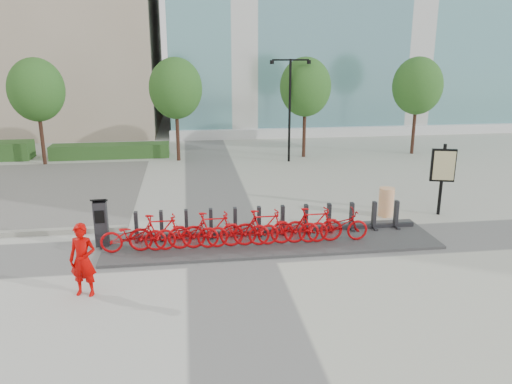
{
  "coord_description": "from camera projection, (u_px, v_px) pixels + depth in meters",
  "views": [
    {
      "loc": [
        -1.05,
        -13.13,
        5.44
      ],
      "look_at": [
        1.0,
        1.5,
        1.2
      ],
      "focal_mm": 35.0,
      "sensor_mm": 36.0,
      "label": 1
    }
  ],
  "objects": [
    {
      "name": "bike_7",
      "position": [
        313.0,
        225.0,
        14.25
      ],
      "size": [
        1.73,
        0.49,
        1.04
      ],
      "primitive_type": "imported",
      "rotation": [
        0.0,
        0.0,
        1.57
      ],
      "color": "#B00307",
      "rests_on": "dock_pad"
    },
    {
      "name": "tree_1",
      "position": [
        176.0,
        89.0,
        24.37
      ],
      "size": [
        2.6,
        2.6,
        5.1
      ],
      "color": "#3F251B",
      "rests_on": "ground"
    },
    {
      "name": "dock_rail_posts",
      "position": [
        271.0,
        220.0,
        14.92
      ],
      "size": [
        8.02,
        0.5,
        0.85
      ],
      "primitive_type": null,
      "color": "black",
      "rests_on": "dock_pad"
    },
    {
      "name": "tree_3",
      "position": [
        417.0,
        86.0,
        26.04
      ],
      "size": [
        2.6,
        2.6,
        5.1
      ],
      "color": "#3F251B",
      "rests_on": "ground"
    },
    {
      "name": "dock_pad",
      "position": [
        272.0,
        241.0,
        14.59
      ],
      "size": [
        9.6,
        2.4,
        0.08
      ],
      "primitive_type": "cube",
      "color": "#3B3B3B",
      "rests_on": "ground"
    },
    {
      "name": "bike_0",
      "position": [
        133.0,
        235.0,
        13.59
      ],
      "size": [
        1.79,
        0.62,
        0.94
      ],
      "primitive_type": "imported",
      "rotation": [
        0.0,
        0.0,
        1.57
      ],
      "color": "#B00307",
      "rests_on": "dock_pad"
    },
    {
      "name": "map_sign",
      "position": [
        443.0,
        168.0,
        16.62
      ],
      "size": [
        0.8,
        0.33,
        2.44
      ],
      "rotation": [
        0.0,
        0.0,
        -0.27
      ],
      "color": "black",
      "rests_on": "ground"
    },
    {
      "name": "bike_3",
      "position": [
        213.0,
        230.0,
        13.87
      ],
      "size": [
        1.73,
        0.49,
        1.04
      ],
      "primitive_type": "imported",
      "rotation": [
        0.0,
        0.0,
        1.57
      ],
      "color": "#B00307",
      "rests_on": "dock_pad"
    },
    {
      "name": "bike_8",
      "position": [
        338.0,
        225.0,
        14.36
      ],
      "size": [
        1.79,
        0.62,
        0.94
      ],
      "primitive_type": "imported",
      "rotation": [
        0.0,
        0.0,
        1.57
      ],
      "color": "#B00307",
      "rests_on": "dock_pad"
    },
    {
      "name": "bike_4",
      "position": [
        238.0,
        230.0,
        13.98
      ],
      "size": [
        1.79,
        0.62,
        0.94
      ],
      "primitive_type": "imported",
      "rotation": [
        0.0,
        0.0,
        1.57
      ],
      "color": "#B00307",
      "rests_on": "dock_pad"
    },
    {
      "name": "streetlamp",
      "position": [
        290.0,
        98.0,
        24.28
      ],
      "size": [
        2.0,
        0.2,
        5.0
      ],
      "color": "black",
      "rests_on": "ground"
    },
    {
      "name": "worker_red",
      "position": [
        83.0,
        260.0,
        11.25
      ],
      "size": [
        0.71,
        0.55,
        1.71
      ],
      "primitive_type": "imported",
      "rotation": [
        0.0,
        0.0,
        -0.25
      ],
      "color": "#BA0200",
      "rests_on": "ground"
    },
    {
      "name": "bike_5",
      "position": [
        264.0,
        227.0,
        14.06
      ],
      "size": [
        1.73,
        0.49,
        1.04
      ],
      "primitive_type": "imported",
      "rotation": [
        0.0,
        0.0,
        1.57
      ],
      "color": "#B00307",
      "rests_on": "dock_pad"
    },
    {
      "name": "kiosk",
      "position": [
        101.0,
        223.0,
        13.98
      ],
      "size": [
        0.45,
        0.38,
        1.41
      ],
      "rotation": [
        0.0,
        0.0,
        0.04
      ],
      "color": "black",
      "rests_on": "dock_pad"
    },
    {
      "name": "tree_2",
      "position": [
        305.0,
        87.0,
        25.24
      ],
      "size": [
        2.6,
        2.6,
        5.1
      ],
      "color": "#3F251B",
      "rests_on": "ground"
    },
    {
      "name": "hedge_b",
      "position": [
        111.0,
        151.0,
        25.94
      ],
      "size": [
        6.0,
        1.2,
        0.7
      ],
      "primitive_type": "cube",
      "color": "#26491D",
      "rests_on": "ground"
    },
    {
      "name": "bike_1",
      "position": [
        160.0,
        232.0,
        13.68
      ],
      "size": [
        1.73,
        0.49,
        1.04
      ],
      "primitive_type": "imported",
      "rotation": [
        0.0,
        0.0,
        1.57
      ],
      "color": "#B00307",
      "rests_on": "dock_pad"
    },
    {
      "name": "construction_barrel",
      "position": [
        386.0,
        202.0,
        16.79
      ],
      "size": [
        0.6,
        0.6,
        0.97
      ],
      "primitive_type": "cylinder",
      "rotation": [
        0.0,
        0.0,
        0.22
      ],
      "color": "#FF6F00",
      "rests_on": "ground"
    },
    {
      "name": "tree_0",
      "position": [
        36.0,
        90.0,
        23.51
      ],
      "size": [
        2.6,
        2.6,
        5.1
      ],
      "color": "#3F251B",
      "rests_on": "ground"
    },
    {
      "name": "bike_6",
      "position": [
        289.0,
        228.0,
        14.17
      ],
      "size": [
        1.79,
        0.62,
        0.94
      ],
      "primitive_type": "imported",
      "rotation": [
        0.0,
        0.0,
        1.57
      ],
      "color": "#B00307",
      "rests_on": "dock_pad"
    },
    {
      "name": "bike_2",
      "position": [
        187.0,
        233.0,
        13.79
      ],
      "size": [
        1.79,
        0.62,
        0.94
      ],
      "primitive_type": "imported",
      "rotation": [
        0.0,
        0.0,
        1.57
      ],
      "color": "#B00307",
      "rests_on": "dock_pad"
    },
    {
      "name": "ground",
      "position": [
        228.0,
        248.0,
        14.14
      ],
      "size": [
        120.0,
        120.0,
        0.0
      ],
      "primitive_type": "plane",
      "color": "#A6A794"
    }
  ]
}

